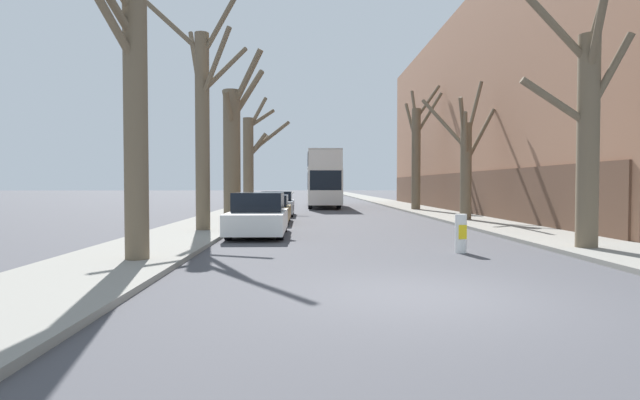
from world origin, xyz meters
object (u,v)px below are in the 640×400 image
street_tree_left_1 (204,116)px  street_tree_right_1 (465,159)px  street_tree_right_2 (417,150)px  parked_car_2 (277,204)px  parked_car_0 (258,215)px  parked_car_1 (270,210)px  double_decker_bus (323,176)px  traffic_bollard (461,233)px  street_tree_left_2 (233,146)px  street_tree_right_0 (586,123)px  street_tree_left_3 (251,158)px  street_tree_left_0 (125,79)px

street_tree_left_1 → street_tree_right_1: bearing=24.7°
street_tree_right_2 → parked_car_2: (-9.15, -5.09, -3.43)m
parked_car_0 → parked_car_1: bearing=90.0°
double_decker_bus → traffic_bollard: size_ratio=11.16×
street_tree_left_2 → street_tree_right_0: size_ratio=1.10×
street_tree_right_2 → parked_car_1: 14.38m
street_tree_left_1 → street_tree_left_3: street_tree_left_1 is taller
street_tree_left_0 → street_tree_right_1: street_tree_left_0 is taller
street_tree_right_2 → parked_car_1: street_tree_right_2 is taller
street_tree_right_0 → double_decker_bus: bearing=102.4°
street_tree_left_0 → parked_car_1: (2.28, 11.96, -3.43)m
street_tree_right_0 → parked_car_1: 13.81m
street_tree_left_2 → parked_car_0: bearing=-76.2°
parked_car_1 → street_tree_left_0: bearing=-100.8°
street_tree_left_0 → street_tree_right_1: size_ratio=1.22×
double_decker_bus → street_tree_right_2: bearing=-45.2°
street_tree_right_0 → parked_car_0: 10.35m
street_tree_right_1 → street_tree_left_1: bearing=-155.3°
street_tree_left_2 → parked_car_0: size_ratio=1.93×
street_tree_right_2 → street_tree_right_1: bearing=-89.4°
street_tree_left_3 → street_tree_right_1: (11.24, -9.83, -0.56)m
street_tree_left_2 → traffic_bollard: bearing=-59.1°
double_decker_bus → parked_car_0: bearing=-97.7°
street_tree_right_0 → traffic_bollard: bearing=-179.6°
street_tree_left_0 → street_tree_left_2: street_tree_left_2 is taller
street_tree_left_1 → parked_car_0: street_tree_left_1 is taller
street_tree_right_0 → parked_car_0: street_tree_right_0 is taller
street_tree_right_1 → parked_car_1: bearing=-176.3°
parked_car_1 → traffic_bollard: bearing=-61.0°
parked_car_1 → parked_car_2: parked_car_2 is taller
parked_car_0 → traffic_bollard: parked_car_0 is taller
parked_car_0 → street_tree_left_3: bearing=97.0°
street_tree_left_0 → double_decker_bus: bearing=79.5°
street_tree_left_2 → parked_car_1: bearing=-52.7°
street_tree_left_0 → double_decker_bus: 29.21m
street_tree_right_0 → street_tree_left_2: bearing=130.5°
parked_car_2 → parked_car_1: bearing=-90.0°
double_decker_bus → parked_car_0: 22.66m
street_tree_left_0 → street_tree_left_2: 14.66m
street_tree_left_3 → double_decker_bus: (5.00, 6.29, -1.13)m
street_tree_left_1 → traffic_bollard: size_ratio=9.39×
parked_car_0 → double_decker_bus: bearing=82.3°
street_tree_right_1 → parked_car_2: (-9.25, 4.85, -2.34)m
traffic_bollard → street_tree_right_0: bearing=0.4°
double_decker_bus → parked_car_2: size_ratio=2.87×
street_tree_left_0 → traffic_bollard: bearing=12.5°
street_tree_left_0 → street_tree_right_0: 11.37m
street_tree_right_0 → parked_car_2: 18.20m
street_tree_left_0 → street_tree_left_3: bearing=89.3°
street_tree_left_3 → parked_car_1: bearing=-79.2°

